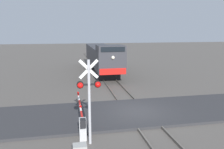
{
  "coord_description": "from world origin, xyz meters",
  "views": [
    {
      "loc": [
        -4.48,
        -14.07,
        5.66
      ],
      "look_at": [
        -1.06,
        3.37,
        2.1
      ],
      "focal_mm": 36.15,
      "sensor_mm": 36.0,
      "label": 1
    }
  ],
  "objects": [
    {
      "name": "ground_plane",
      "position": [
        0.0,
        0.0,
        0.0
      ],
      "size": [
        160.0,
        160.0,
        0.0
      ],
      "primitive_type": "plane",
      "color": "#514C47"
    },
    {
      "name": "rail_track_left",
      "position": [
        -0.72,
        0.0,
        0.07
      ],
      "size": [
        0.08,
        80.0,
        0.15
      ],
      "primitive_type": "cube",
      "color": "#59544C",
      "rests_on": "ground_plane"
    },
    {
      "name": "rail_track_right",
      "position": [
        0.72,
        0.0,
        0.07
      ],
      "size": [
        0.08,
        80.0,
        0.15
      ],
      "primitive_type": "cube",
      "color": "#59544C",
      "rests_on": "ground_plane"
    },
    {
      "name": "road_surface",
      "position": [
        0.0,
        0.0,
        0.08
      ],
      "size": [
        36.0,
        5.25,
        0.17
      ],
      "primitive_type": "cube",
      "color": "#2D2D30",
      "rests_on": "ground_plane"
    },
    {
      "name": "locomotive",
      "position": [
        0.0,
        15.67,
        2.04
      ],
      "size": [
        2.94,
        15.43,
        3.99
      ],
      "color": "black",
      "rests_on": "ground_plane"
    },
    {
      "name": "crossing_signal",
      "position": [
        -3.55,
        -3.6,
        2.69
      ],
      "size": [
        1.18,
        0.33,
        4.3
      ],
      "color": "#ADADB2",
      "rests_on": "ground_plane"
    },
    {
      "name": "crossing_gate",
      "position": [
        -3.88,
        -2.4,
        0.81
      ],
      "size": [
        0.36,
        5.79,
        1.3
      ],
      "color": "silver",
      "rests_on": "ground_plane"
    }
  ]
}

